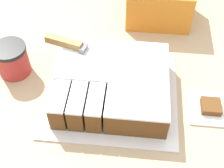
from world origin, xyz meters
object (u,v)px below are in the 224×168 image
object	(u,v)px
knife	(74,45)
brownie	(211,106)
cake	(113,83)
cake_board	(112,94)
coffee_cup	(12,60)
storage_box	(159,1)

from	to	relation	value
knife	brownie	world-z (taller)	knife
cake	cake_board	bearing A→B (deg)	-138.39
cake_board	brownie	xyz separation A→B (m)	(0.28, -0.03, 0.01)
cake_board	knife	distance (m)	0.18
cake_board	coffee_cup	world-z (taller)	coffee_cup
coffee_cup	storage_box	xyz separation A→B (m)	(0.43, 0.32, 0.02)
cake	storage_box	size ratio (longest dim) A/B	1.40
coffee_cup	storage_box	world-z (taller)	storage_box
coffee_cup	brownie	distance (m)	0.59
cake_board	cake	world-z (taller)	cake
cake_board	brownie	bearing A→B (deg)	-5.33
knife	storage_box	distance (m)	0.38
cake_board	coffee_cup	xyz separation A→B (m)	(-0.31, 0.06, 0.05)
cake_board	storage_box	size ratio (longest dim) A/B	1.70
coffee_cup	storage_box	size ratio (longest dim) A/B	0.46
knife	cake	bearing A→B (deg)	-21.02
knife	brownie	bearing A→B (deg)	-1.23
storage_box	knife	bearing A→B (deg)	-130.53
brownie	coffee_cup	bearing A→B (deg)	171.32
coffee_cup	knife	bearing A→B (deg)	9.06
cake	coffee_cup	distance (m)	0.31
storage_box	cake	bearing A→B (deg)	-108.18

